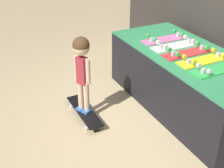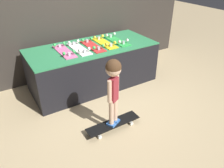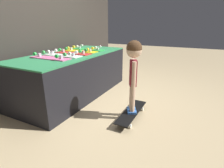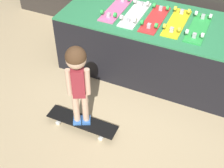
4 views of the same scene
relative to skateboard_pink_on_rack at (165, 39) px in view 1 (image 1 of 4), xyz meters
The scene contains 9 objects.
ground_plane 1.12m from the skateboard_pink_on_rack, 51.77° to the right, with size 16.00×16.00×0.00m, color tan.
display_rack 0.64m from the skateboard_pink_on_rack, ahead, with size 2.23×0.97×0.75m.
skateboard_pink_on_rack is the anchor object (origin of this frame).
skateboard_white_on_rack 0.25m from the skateboard_pink_on_rack, ahead, with size 0.19×0.65×0.09m.
skateboard_red_on_rack 0.50m from the skateboard_pink_on_rack, ahead, with size 0.19×0.65×0.09m.
skateboard_yellow_on_rack 0.76m from the skateboard_pink_on_rack, ahead, with size 0.19×0.65×0.09m.
skateboard_green_on_rack 1.01m from the skateboard_pink_on_rack, ahead, with size 0.19×0.65×0.09m.
skateboard_on_floor 1.44m from the skateboard_pink_on_rack, 82.81° to the right, with size 0.79×0.19×0.09m.
child 1.27m from the skateboard_pink_on_rack, 82.81° to the right, with size 0.22×0.19×0.96m.
Camera 1 is at (2.69, -1.75, 2.25)m, focal length 50.00 mm.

